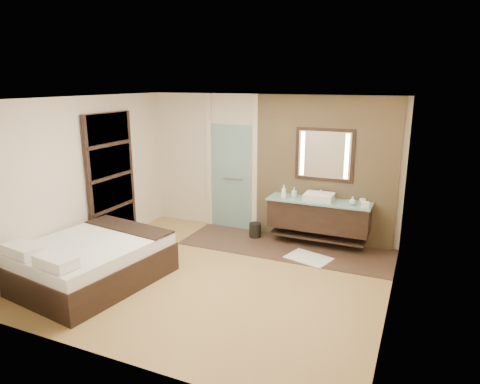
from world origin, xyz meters
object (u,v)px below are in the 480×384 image
at_px(mirror_unit, 324,155).
at_px(vanity, 318,215).
at_px(bed, 91,261).
at_px(waste_bin, 255,230).

bearing_deg(mirror_unit, vanity, -90.00).
xyz_separation_m(mirror_unit, bed, (-2.75, -3.04, -1.32)).
bearing_deg(bed, vanity, 53.73).
height_order(bed, waste_bin, bed).
height_order(vanity, waste_bin, vanity).
height_order(mirror_unit, bed, mirror_unit).
bearing_deg(mirror_unit, waste_bin, -165.67).
bearing_deg(waste_bin, vanity, 3.24).
distance_m(mirror_unit, waste_bin, 1.95).
bearing_deg(vanity, bed, -134.53).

